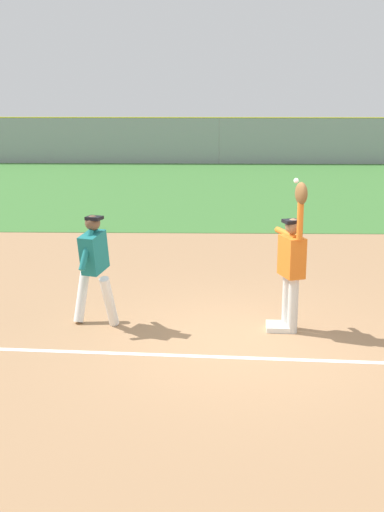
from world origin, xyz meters
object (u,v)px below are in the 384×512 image
baseball (296,181)px  parked_car_black (337,144)px  runner (94,262)px  parked_car_white (216,144)px  first_base (279,327)px  parked_car_red (91,144)px  fielder (292,259)px

baseball → parked_car_black: bearing=78.1°
runner → parked_car_white: bearing=104.5°
runner → parked_car_black: size_ratio=0.38×
first_base → runner: runner is taller
baseball → parked_car_red: baseball is taller
runner → baseball: size_ratio=23.24×
runner → parked_car_white: runner is taller
runner → parked_car_red: bearing=119.1°
first_base → fielder: (0.16, -0.05, 1.08)m
runner → parked_car_red: runner is taller
parked_car_white → parked_car_black: bearing=-2.1°
runner → parked_car_black: runner is taller
first_base → runner: bearing=177.0°
fielder → runner: (-2.97, 0.20, -0.12)m
parked_car_red → runner: bearing=-78.7°
parked_car_red → parked_car_white: bearing=-0.1°
first_base → baseball: (0.18, 0.00, 2.23)m
parked_car_red → fielder: bearing=-72.7°
first_base → parked_car_white: size_ratio=0.08×
runner → baseball: baseball is taller
parked_car_red → parked_car_black: same height
first_base → parked_car_red: (-7.36, 26.24, 0.63)m
runner → parked_car_black: 27.81m
first_base → parked_car_black: bearing=77.7°
first_base → parked_car_white: (-0.67, 26.07, 0.63)m
baseball → parked_car_white: (-0.85, 26.07, -1.59)m
first_base → fielder: fielder is taller
first_base → parked_car_black: parked_car_black is taller
fielder → runner: 2.98m
first_base → baseball: size_ratio=5.14×
first_base → runner: 2.97m
fielder → baseball: 1.15m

